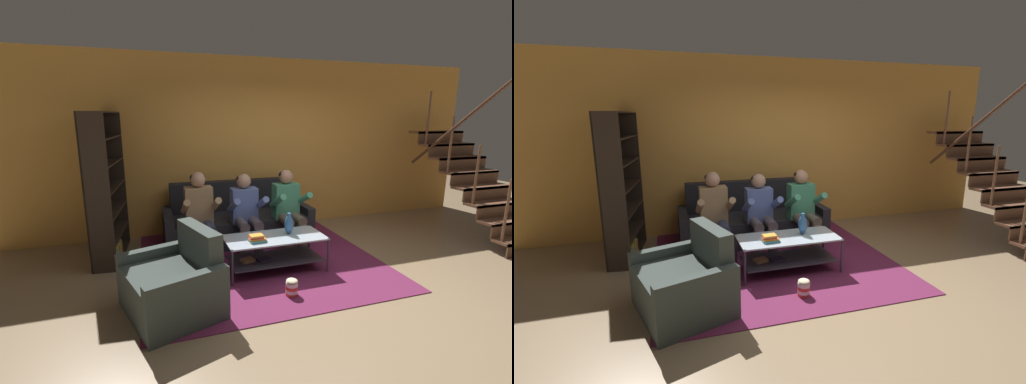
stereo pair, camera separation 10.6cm
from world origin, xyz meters
TOP-DOWN VIEW (x-y plane):
  - ground at (0.00, 0.00)m, footprint 16.80×16.80m
  - back_partition at (0.00, 2.46)m, footprint 8.40×0.12m
  - staircase_run at (3.20, 0.91)m, footprint 1.03×2.10m
  - couch at (-0.64, 1.84)m, footprint 2.28×0.90m
  - person_seated_left at (-1.30, 1.31)m, footprint 0.50×0.58m
  - person_seated_middle at (-0.64, 1.30)m, footprint 0.50×0.58m
  - person_seated_right at (0.02, 1.31)m, footprint 0.50×0.58m
  - coffee_table at (-0.49, 0.58)m, footprint 1.27×0.56m
  - area_rug at (-0.56, 1.08)m, footprint 3.13×3.20m
  - vase at (-0.26, 0.63)m, footprint 0.11×0.11m
  - book_stack at (-0.74, 0.49)m, footprint 0.22×0.18m
  - bookshelf at (-2.55, 1.68)m, footprint 0.42×1.18m
  - armchair at (-1.78, 0.01)m, footprint 1.06×1.15m
  - popcorn_tub at (-0.53, -0.09)m, footprint 0.14×0.14m

SIDE VIEW (x-z plane):
  - ground at x=0.00m, z-range 0.00..0.00m
  - area_rug at x=-0.56m, z-range 0.00..0.01m
  - popcorn_tub at x=-0.53m, z-range 0.00..0.20m
  - armchair at x=-1.78m, z-range -0.13..0.71m
  - couch at x=-0.64m, z-range -0.16..0.75m
  - coffee_table at x=-0.49m, z-range 0.08..0.53m
  - book_stack at x=-0.74m, z-range 0.45..0.53m
  - vase at x=-0.26m, z-range 0.44..0.72m
  - person_seated_middle at x=-0.64m, z-range 0.05..1.19m
  - person_seated_right at x=0.02m, z-range 0.05..1.21m
  - person_seated_left at x=-1.30m, z-range 0.05..1.24m
  - bookshelf at x=-2.55m, z-range -0.16..1.85m
  - staircase_run at x=3.20m, z-range -0.34..2.25m
  - back_partition at x=0.00m, z-range 0.00..2.90m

